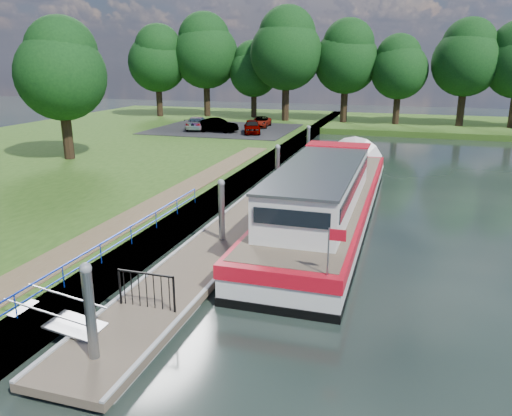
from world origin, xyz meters
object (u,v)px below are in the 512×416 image
(car_a, at_px, (252,126))
(car_d, at_px, (261,122))
(barge, at_px, (330,196))
(car_c, at_px, (198,123))
(car_b, at_px, (217,125))
(pontoon, at_px, (254,213))

(car_a, xyz_separation_m, car_d, (-0.54, 4.64, -0.11))
(barge, distance_m, car_c, 28.17)
(car_d, bearing_deg, car_b, -126.97)
(car_a, bearing_deg, barge, -81.52)
(car_b, bearing_deg, barge, -144.22)
(barge, xyz_separation_m, car_c, (-16.86, 22.57, 0.39))
(car_a, distance_m, car_d, 4.67)
(barge, bearing_deg, pontoon, -164.49)
(barge, distance_m, car_d, 28.71)
(car_a, bearing_deg, pontoon, -90.35)
(car_b, xyz_separation_m, car_d, (2.97, 4.81, -0.13))
(car_a, bearing_deg, car_c, 153.79)
(car_a, height_order, car_b, car_b)
(pontoon, xyz_separation_m, car_d, (-7.80, 27.35, 1.19))
(car_d, bearing_deg, car_c, -150.53)
(pontoon, bearing_deg, barge, 15.51)
(barge, height_order, car_a, barge)
(car_c, bearing_deg, car_b, 147.24)
(barge, height_order, car_b, barge)
(barge, distance_m, car_a, 24.28)
(barge, relative_size, car_d, 5.48)
(pontoon, xyz_separation_m, car_b, (-10.78, 22.54, 1.32))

